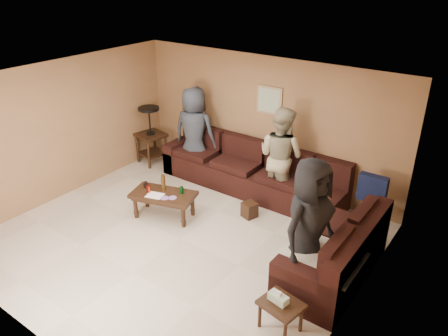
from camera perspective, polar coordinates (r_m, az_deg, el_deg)
name	(u,v)px	position (r m, az deg, el deg)	size (l,w,h in m)	color
room	(175,143)	(6.30, -6.40, 3.29)	(5.60, 5.50, 2.50)	beige
sectional_sofa	(273,198)	(7.58, 6.44, -3.91)	(4.65, 2.90, 0.97)	black
coffee_table	(163,197)	(7.52, -7.92, -3.72)	(1.20, 0.84, 0.74)	#311C10
end_table_left	(151,134)	(9.48, -9.56, 4.37)	(0.65, 0.65, 1.25)	#311C10
side_table_right	(280,306)	(5.43, 7.38, -17.40)	(0.55, 0.48, 0.55)	#311C10
waste_bin	(249,210)	(7.57, 3.35, -5.47)	(0.22, 0.22, 0.27)	#311C10
wall_art	(269,100)	(8.13, 5.95, 8.78)	(0.52, 0.04, 0.52)	tan
person_left	(195,132)	(8.78, -3.87, 4.75)	(0.89, 0.58, 1.83)	#303744
person_middle	(281,156)	(7.75, 7.42, 1.53)	(0.88, 0.68, 1.81)	tan
person_right	(308,225)	(5.81, 10.95, -7.30)	(0.91, 0.59, 1.86)	black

